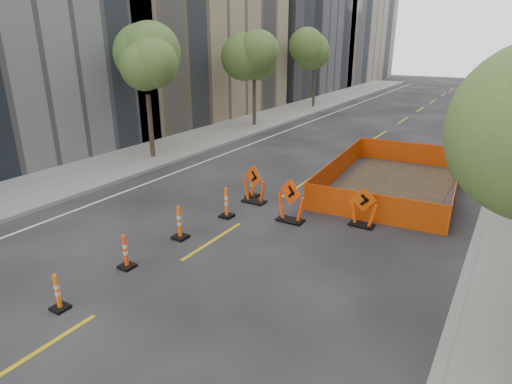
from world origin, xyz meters
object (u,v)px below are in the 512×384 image
Objects in this scene: parked_car_mid at (496,115)px; parked_car_far at (490,104)px; channelizer_2 at (57,292)px; channelizer_3 at (125,251)px; chevron_sign_left at (254,184)px; chevron_sign_right at (363,207)px; channelizer_5 at (226,202)px; chevron_sign_center at (291,200)px; channelizer_4 at (179,222)px; channelizer_6 at (252,183)px; parked_car_near at (482,128)px.

parked_car_far is at bearing 88.43° from parked_car_mid.
channelizer_3 is (-0.14, 2.16, 0.04)m from channelizer_2.
chevron_sign_left is 1.10× the size of chevron_sign_right.
parked_car_mid reaches higher than channelizer_5.
channelizer_3 is at bearing 93.63° from channelizer_2.
parked_car_far is (3.93, 28.50, -0.03)m from chevron_sign_center.
channelizer_4 is 6.01m from chevron_sign_right.
channelizer_6 is at bearing -89.36° from parked_car_far.
parked_car_mid is 0.80× the size of parked_car_far.
chevron_sign_center is 0.38× the size of parked_car_mid.
channelizer_2 is 31.36m from parked_car_mid.
parked_car_mid is at bearing 75.00° from channelizer_4.
channelizer_4 is 0.26× the size of parked_car_near.
parked_car_mid is at bearing -67.98° from parked_car_far.
chevron_sign_left is (0.38, 6.04, 0.25)m from channelizer_3.
channelizer_4 is 4.32m from channelizer_6.
chevron_sign_center is at bearing 21.98° from channelizer_5.
channelizer_6 is at bearing 97.58° from channelizer_5.
parked_car_mid is at bearing 95.83° from chevron_sign_center.
parked_car_near is at bearing 73.55° from channelizer_3.
channelizer_6 is at bearing 89.86° from channelizer_3.
parked_car_near is 0.82× the size of parked_car_far.
parked_car_far is (6.31, 33.66, 0.25)m from channelizer_3.
chevron_sign_left is 0.97× the size of chevron_sign_center.
channelizer_2 is 0.82× the size of channelizer_6.
chevron_sign_right is (4.57, 3.90, 0.13)m from channelizer_4.
chevron_sign_left is at bearing 173.65° from chevron_sign_center.
parked_car_far is at bearing 95.02° from parked_car_near.
channelizer_6 is 0.60m from chevron_sign_left.
chevron_sign_left reaches higher than parked_car_mid.
channelizer_6 is 4.61m from chevron_sign_right.
parked_car_mid is (7.04, 26.26, 0.12)m from channelizer_4.
channelizer_3 is 4.33m from channelizer_5.
chevron_sign_left is 4.23m from chevron_sign_right.
channelizer_5 is at bearing 88.53° from channelizer_2.
chevron_sign_right is at bearing 39.33° from chevron_sign_center.
chevron_sign_left is at bearing -107.57° from parked_car_near.
channelizer_4 is 21.44m from parked_car_near.
chevron_sign_left is 28.25m from parked_car_far.
channelizer_5 is 0.80× the size of chevron_sign_right.
chevron_sign_right is at bearing 22.04° from channelizer_5.
chevron_sign_center is (2.01, -0.88, 0.02)m from chevron_sign_left.
chevron_sign_left reaches higher than chevron_sign_right.
chevron_sign_right is at bearing 52.77° from channelizer_3.
parked_car_far reaches higher than parked_car_near.
chevron_sign_center is at bearing 72.94° from channelizer_2.
channelizer_5 is at bearing 85.98° from channelizer_3.
parked_car_near is (4.27, 17.39, -0.06)m from chevron_sign_center.
channelizer_2 is 0.93× the size of channelizer_3.
chevron_sign_center reaches higher than chevron_sign_left.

